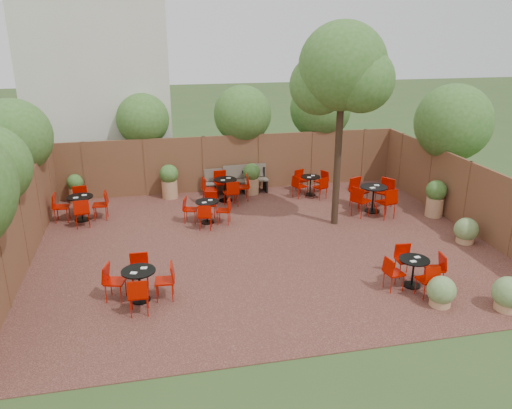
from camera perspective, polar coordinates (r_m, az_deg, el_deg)
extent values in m
plane|color=#354F23|center=(13.83, 0.90, -4.55)|extent=(80.00, 80.00, 0.00)
cube|color=#391C17|center=(13.83, 0.90, -4.51)|extent=(12.00, 10.00, 0.02)
cube|color=brown|center=(18.14, -2.68, 4.67)|extent=(12.00, 0.08, 2.00)
cube|color=brown|center=(13.50, -24.74, -2.46)|extent=(0.08, 10.00, 2.00)
cube|color=brown|center=(15.87, 22.53, 0.98)|extent=(0.08, 10.00, 2.00)
cube|color=beige|center=(20.43, -17.26, 14.06)|extent=(5.00, 4.00, 8.00)
sphere|color=#35611F|center=(16.02, -25.59, 6.85)|extent=(2.17, 2.17, 2.17)
sphere|color=#35611F|center=(18.26, -12.58, 9.29)|extent=(1.81, 1.81, 1.81)
sphere|color=#35611F|center=(18.46, -1.52, 10.08)|extent=(2.06, 2.06, 2.06)
sphere|color=#35611F|center=(19.42, 7.24, 10.59)|extent=(2.27, 2.27, 2.27)
sphere|color=#35611F|center=(17.41, 21.26, 8.57)|extent=(2.43, 2.43, 2.43)
cylinder|color=black|center=(14.73, 9.24, 6.65)|extent=(0.24, 0.24, 4.81)
sphere|color=#35611F|center=(14.41, 9.72, 15.07)|extent=(2.41, 2.41, 2.41)
sphere|color=#35611F|center=(14.66, 7.14, 13.18)|extent=(1.69, 1.69, 1.69)
sphere|color=#35611F|center=(14.23, 11.78, 13.53)|extent=(1.76, 1.76, 1.76)
cube|color=brown|center=(17.82, -3.43, 2.47)|extent=(1.44, 0.47, 0.05)
cube|color=brown|center=(17.93, -3.55, 3.43)|extent=(1.43, 0.15, 0.43)
cube|color=black|center=(17.80, -5.48, 1.66)|extent=(0.07, 0.43, 0.38)
cube|color=black|center=(17.99, -1.38, 1.94)|extent=(0.07, 0.43, 0.38)
cube|color=brown|center=(17.93, -1.15, 2.74)|extent=(1.58, 0.55, 0.05)
cube|color=brown|center=(18.04, -1.29, 3.78)|extent=(1.57, 0.20, 0.47)
cube|color=black|center=(17.88, -3.37, 1.86)|extent=(0.09, 0.47, 0.42)
cube|color=black|center=(18.14, 1.05, 2.15)|extent=(0.09, 0.47, 0.42)
cylinder|color=black|center=(15.36, -5.45, -1.98)|extent=(0.40, 0.40, 0.03)
cylinder|color=black|center=(15.25, -5.49, -0.85)|extent=(0.05, 0.05, 0.64)
cylinder|color=black|center=(15.14, -5.53, 0.31)|extent=(0.69, 0.69, 0.03)
cube|color=white|center=(15.21, -5.15, 0.50)|extent=(0.15, 0.12, 0.01)
cube|color=white|center=(15.02, -5.82, 0.23)|extent=(0.15, 0.12, 0.01)
cylinder|color=black|center=(17.22, -3.41, 0.48)|extent=(0.45, 0.45, 0.03)
cylinder|color=black|center=(17.10, -3.43, 1.63)|extent=(0.05, 0.05, 0.71)
cylinder|color=black|center=(17.00, -3.46, 2.80)|extent=(0.78, 0.78, 0.03)
cube|color=white|center=(17.08, -3.10, 2.98)|extent=(0.14, 0.10, 0.02)
cube|color=white|center=(16.86, -3.74, 2.74)|extent=(0.14, 0.10, 0.02)
cylinder|color=black|center=(11.44, -12.79, -10.36)|extent=(0.42, 0.42, 0.03)
cylinder|color=black|center=(11.28, -12.92, -8.85)|extent=(0.05, 0.05, 0.67)
cylinder|color=black|center=(11.12, -13.06, -7.28)|extent=(0.73, 0.73, 0.03)
cube|color=white|center=(11.18, -12.47, -6.96)|extent=(0.15, 0.11, 0.01)
cube|color=white|center=(11.01, -13.57, -7.48)|extent=(0.15, 0.11, 0.01)
cylinder|color=black|center=(16.63, 12.89, -0.70)|extent=(0.49, 0.49, 0.03)
cylinder|color=black|center=(16.50, 12.99, 0.59)|extent=(0.06, 0.06, 0.78)
cylinder|color=black|center=(16.37, 13.09, 1.92)|extent=(0.85, 0.85, 0.03)
cube|color=white|center=(16.50, 13.39, 2.12)|extent=(0.19, 0.16, 0.02)
cube|color=white|center=(16.21, 12.94, 1.84)|extent=(0.19, 0.16, 0.02)
cylinder|color=black|center=(16.36, -18.87, -1.62)|extent=(0.45, 0.45, 0.03)
cylinder|color=black|center=(16.24, -19.01, -0.42)|extent=(0.05, 0.05, 0.72)
cylinder|color=black|center=(16.13, -19.15, 0.81)|extent=(0.78, 0.78, 0.03)
cube|color=white|center=(16.18, -18.70, 1.01)|extent=(0.15, 0.11, 0.02)
cube|color=white|center=(16.02, -19.57, 0.73)|extent=(0.15, 0.11, 0.02)
cylinder|color=black|center=(12.25, 17.04, -8.65)|extent=(0.40, 0.40, 0.03)
cylinder|color=black|center=(12.11, 17.19, -7.32)|extent=(0.04, 0.04, 0.63)
cylinder|color=black|center=(11.97, 17.34, -5.93)|extent=(0.68, 0.68, 0.03)
cube|color=white|center=(12.07, 17.64, -5.64)|extent=(0.13, 0.09, 0.01)
cube|color=white|center=(11.84, 17.22, -6.11)|extent=(0.13, 0.09, 0.01)
cylinder|color=black|center=(17.89, 6.07, 1.13)|extent=(0.39, 0.39, 0.03)
cylinder|color=black|center=(17.79, 6.11, 2.11)|extent=(0.04, 0.04, 0.63)
cylinder|color=black|center=(17.70, 6.15, 3.10)|extent=(0.68, 0.68, 0.03)
cube|color=white|center=(17.79, 6.41, 3.25)|extent=(0.15, 0.13, 0.01)
cube|color=white|center=(17.57, 5.98, 3.05)|extent=(0.15, 0.13, 0.01)
cylinder|color=tan|center=(17.65, -9.65, 1.70)|extent=(0.53, 0.53, 0.61)
sphere|color=#35611F|center=(17.50, -9.75, 3.40)|extent=(0.64, 0.64, 0.64)
cylinder|color=tan|center=(17.83, -0.49, 2.10)|extent=(0.50, 0.50, 0.57)
sphere|color=#35611F|center=(17.68, -0.49, 3.67)|extent=(0.60, 0.60, 0.60)
cylinder|color=tan|center=(17.99, -19.50, 1.00)|extent=(0.44, 0.44, 0.51)
sphere|color=#35611F|center=(17.86, -19.66, 2.37)|extent=(0.53, 0.53, 0.53)
cylinder|color=tan|center=(16.67, 19.37, -0.25)|extent=(0.52, 0.52, 0.60)
sphere|color=#35611F|center=(16.51, 19.58, 1.50)|extent=(0.63, 0.63, 0.63)
cylinder|color=tan|center=(12.01, 26.28, -10.01)|extent=(0.49, 0.49, 0.22)
sphere|color=#607F41|center=(11.88, 26.48, -8.83)|extent=(0.67, 0.67, 0.67)
cylinder|color=tan|center=(11.63, 19.93, -10.11)|extent=(0.44, 0.44, 0.20)
sphere|color=#607F41|center=(11.51, 20.08, -9.02)|extent=(0.61, 0.61, 0.61)
cylinder|color=tan|center=(15.03, 22.39, -3.56)|extent=(0.47, 0.47, 0.21)
sphere|color=#607F41|center=(14.93, 22.52, -2.61)|extent=(0.64, 0.64, 0.64)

